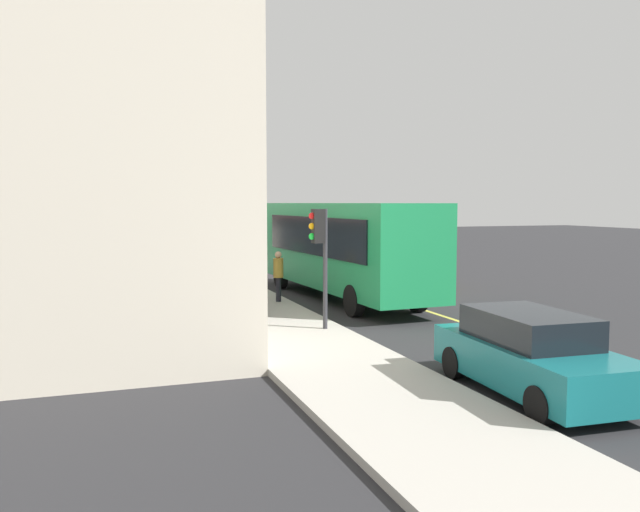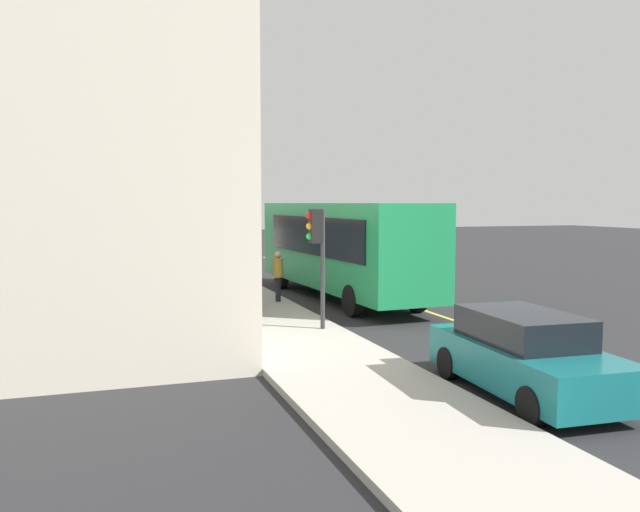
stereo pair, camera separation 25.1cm
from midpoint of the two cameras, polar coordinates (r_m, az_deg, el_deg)
The scene contains 11 objects.
ground at distance 24.66m, azimuth 5.40°, elevation -3.46°, with size 120.00×120.00×0.00m, color #28282B.
sidewalk at distance 22.99m, azimuth -6.89°, elevation -3.88°, with size 80.00×3.10×0.15m, color #B2ADA3.
lane_centre_stripe at distance 24.66m, azimuth 5.40°, elevation -3.45°, with size 36.00×0.16×0.01m, color #D8D14C.
storefront_building at distance 26.28m, azimuth -21.62°, elevation 6.73°, with size 27.59×9.30×9.16m.
bus at distance 23.38m, azimuth 2.15°, elevation 1.00°, with size 11.23×3.01×3.50m.
traffic_light at distance 16.95m, azimuth 0.17°, elevation 1.44°, with size 0.30×0.52×3.20m.
car_teal at distance 12.43m, azimuth 18.31°, elevation -8.38°, with size 4.39×2.05×1.52m.
car_yellow at distance 27.38m, azimuth 7.67°, elevation -1.10°, with size 4.31×1.88×1.52m.
car_black at distance 36.30m, azimuth 0.67°, elevation 0.37°, with size 4.38×2.03×1.52m.
pedestrian_near_storefront at distance 30.50m, azimuth -11.45°, elevation 0.07°, with size 0.34×0.34×1.56m.
pedestrian_waiting at distance 21.85m, azimuth -3.43°, elevation -1.38°, with size 0.34×0.34×1.72m.
Camera 2 is at (-22.28, 9.94, 3.51)m, focal length 36.04 mm.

